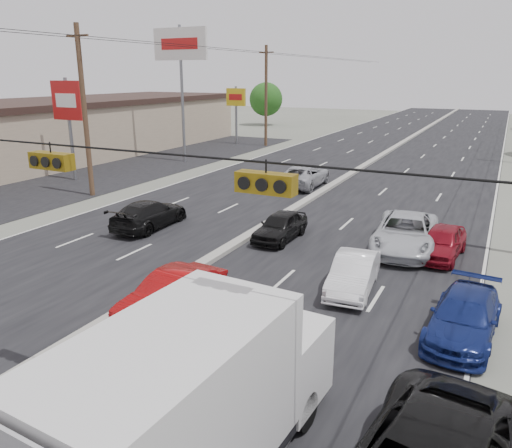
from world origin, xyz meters
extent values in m
plane|color=#606356|center=(0.00, 0.00, 0.00)|extent=(200.00, 200.00, 0.00)
cube|color=black|center=(0.00, 30.00, 0.00)|extent=(20.00, 160.00, 0.02)
cube|color=gray|center=(0.00, 30.00, 0.10)|extent=(0.50, 160.00, 0.20)
cube|color=tan|center=(-26.00, 25.00, 2.30)|extent=(12.00, 42.00, 4.60)
cube|color=black|center=(-17.00, 25.00, 0.00)|extent=(10.00, 42.00, 0.02)
cylinder|color=#422D1E|center=(-12.50, 15.00, 5.00)|extent=(0.30, 0.30, 10.00)
cube|color=#422D1E|center=(-12.50, 15.00, 9.30)|extent=(1.60, 0.12, 0.12)
cylinder|color=#422D1E|center=(-12.50, 40.00, 5.00)|extent=(0.30, 0.30, 10.00)
cube|color=#422D1E|center=(-12.50, 40.00, 9.30)|extent=(1.60, 0.12, 0.12)
cylinder|color=black|center=(0.00, 0.00, 5.80)|extent=(25.00, 0.04, 0.04)
cube|color=#72590C|center=(1.50, 0.00, 5.45)|extent=(1.05, 0.30, 0.35)
cube|color=#72590C|center=(6.50, 0.00, 5.45)|extent=(1.05, 0.30, 0.35)
cylinder|color=slate|center=(-17.00, 18.00, 3.50)|extent=(0.24, 0.24, 7.00)
cube|color=#B21414|center=(-17.00, 18.00, 5.50)|extent=(2.60, 0.25, 2.60)
cylinder|color=slate|center=(-14.50, 28.00, 5.50)|extent=(0.24, 0.24, 11.00)
cube|color=silver|center=(-14.50, 28.00, 9.55)|extent=(5.00, 0.25, 2.50)
cylinder|color=slate|center=(-16.00, 40.00, 3.00)|extent=(0.24, 0.24, 6.00)
cube|color=gold|center=(-16.00, 40.00, 4.90)|extent=(2.20, 0.25, 1.80)
cylinder|color=#382619|center=(-22.00, 60.00, 1.08)|extent=(0.28, 0.28, 2.16)
sphere|color=#1E4D14|center=(-22.00, 60.00, 3.72)|extent=(4.80, 4.80, 4.80)
cube|color=silver|center=(5.76, -1.89, 2.05)|extent=(2.67, 4.90, 2.67)
cube|color=silver|center=(5.95, 1.30, 1.19)|extent=(2.39, 1.95, 1.72)
cylinder|color=black|center=(4.94, 1.12, 0.43)|extent=(0.34, 0.87, 0.86)
cylinder|color=black|center=(6.94, 1.00, 0.43)|extent=(0.34, 0.87, 0.86)
imported|color=brown|center=(3.00, -0.93, 0.71)|extent=(2.19, 4.96, 1.42)
imported|color=#98090B|center=(1.40, 4.05, 0.67)|extent=(1.78, 4.19, 1.34)
imported|color=black|center=(1.40, 12.29, 0.63)|extent=(1.54, 3.70, 1.25)
imported|color=white|center=(5.91, 8.33, 0.62)|extent=(1.67, 3.89, 1.25)
imported|color=silver|center=(6.70, 13.40, 0.75)|extent=(2.93, 5.56, 1.49)
imported|color=navy|center=(9.60, 6.59, 0.62)|extent=(2.02, 4.36, 1.23)
imported|color=maroon|center=(8.21, 13.11, 0.64)|extent=(1.85, 3.90, 1.29)
imported|color=black|center=(-5.05, 11.16, 0.67)|extent=(2.08, 4.70, 1.34)
imported|color=#A4A6AC|center=(-1.73, 23.25, 0.72)|extent=(2.51, 5.25, 1.44)
camera|label=1|loc=(10.01, -7.41, 7.20)|focal=35.00mm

